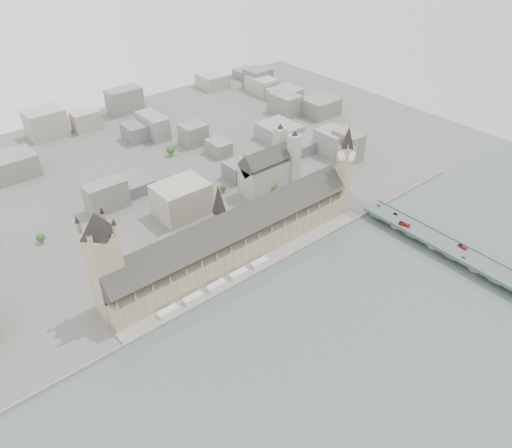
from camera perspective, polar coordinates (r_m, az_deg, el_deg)
ground at (r=471.52m, az=-1.09°, el=-4.87°), size 900.00×900.00×0.00m
river_thames at (r=394.96m, az=14.79°, el=-16.62°), size 600.00×600.00×0.00m
embankment_wall at (r=461.67m, az=0.08°, el=-5.65°), size 600.00×1.50×3.00m
river_terrace at (r=466.40m, az=-0.51°, el=-5.24°), size 270.00×15.00×2.00m
terrace_tents at (r=446.83m, az=-4.55°, el=-7.02°), size 118.00×7.00×4.00m
palace_of_westminster at (r=469.74m, az=-2.63°, el=-1.56°), size 265.00×40.73×55.44m
elizabeth_tower at (r=525.43m, az=10.16°, el=6.75°), size 17.00×17.00×107.50m
victoria_tower at (r=409.31m, az=-16.99°, el=-3.96°), size 30.00×30.00×100.00m
central_tower at (r=449.05m, az=-4.25°, el=1.93°), size 13.00×13.00×48.00m
westminster_bridge at (r=525.55m, az=19.06°, el=-1.63°), size 25.00×325.00×10.25m
bridge_parapets at (r=507.32m, az=23.26°, el=-3.39°), size 25.00×235.00×1.15m
westminster_abbey at (r=576.82m, az=1.56°, el=6.29°), size 68.00×36.00×64.00m
city_skyline_inland at (r=640.42m, az=-15.12°, el=7.51°), size 720.00×360.00×38.00m
park_trees at (r=501.08m, az=-6.30°, el=-1.27°), size 110.00×30.00×15.00m
red_bus_north at (r=527.75m, az=16.60°, el=-0.02°), size 6.20×12.06×3.28m
red_bus_south at (r=515.43m, az=22.52°, el=-2.42°), size 3.54×9.63×2.62m
car_blue at (r=503.14m, az=22.67°, el=-3.56°), size 1.56×3.80×1.29m
car_silver at (r=542.89m, az=15.66°, el=1.11°), size 2.73×4.64×1.44m
car_approach at (r=552.20m, az=13.87°, el=2.04°), size 2.15×4.85×1.38m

